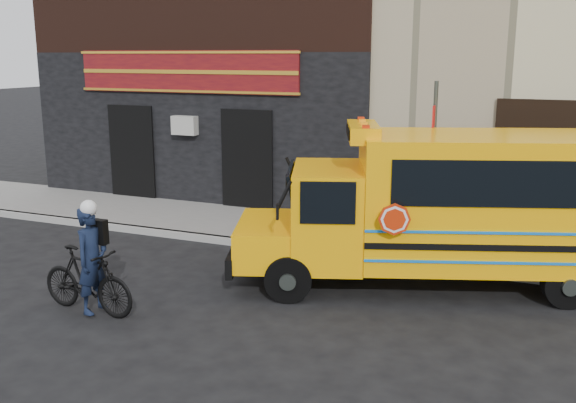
{
  "coord_description": "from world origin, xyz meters",
  "views": [
    {
      "loc": [
        4.13,
        -9.44,
        4.08
      ],
      "look_at": [
        -0.58,
        1.85,
        1.28
      ],
      "focal_mm": 40.0,
      "sensor_mm": 36.0,
      "label": 1
    }
  ],
  "objects_px": {
    "sign_pole": "(432,167)",
    "bicycle": "(87,280)",
    "school_bus": "(451,204)",
    "cyclist": "(92,263)"
  },
  "relations": [
    {
      "from": "school_bus",
      "to": "bicycle",
      "type": "bearing_deg",
      "value": -145.64
    },
    {
      "from": "bicycle",
      "to": "cyclist",
      "type": "height_order",
      "value": "cyclist"
    },
    {
      "from": "school_bus",
      "to": "cyclist",
      "type": "distance_m",
      "value": 6.16
    },
    {
      "from": "school_bus",
      "to": "cyclist",
      "type": "height_order",
      "value": "school_bus"
    },
    {
      "from": "sign_pole",
      "to": "cyclist",
      "type": "distance_m",
      "value": 6.5
    },
    {
      "from": "sign_pole",
      "to": "bicycle",
      "type": "distance_m",
      "value": 6.65
    },
    {
      "from": "school_bus",
      "to": "bicycle",
      "type": "height_order",
      "value": "school_bus"
    },
    {
      "from": "bicycle",
      "to": "cyclist",
      "type": "xyz_separation_m",
      "value": [
        0.14,
        -0.01,
        0.31
      ]
    },
    {
      "from": "school_bus",
      "to": "sign_pole",
      "type": "xyz_separation_m",
      "value": [
        -0.54,
        1.06,
        0.46
      ]
    },
    {
      "from": "bicycle",
      "to": "cyclist",
      "type": "distance_m",
      "value": 0.34
    }
  ]
}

